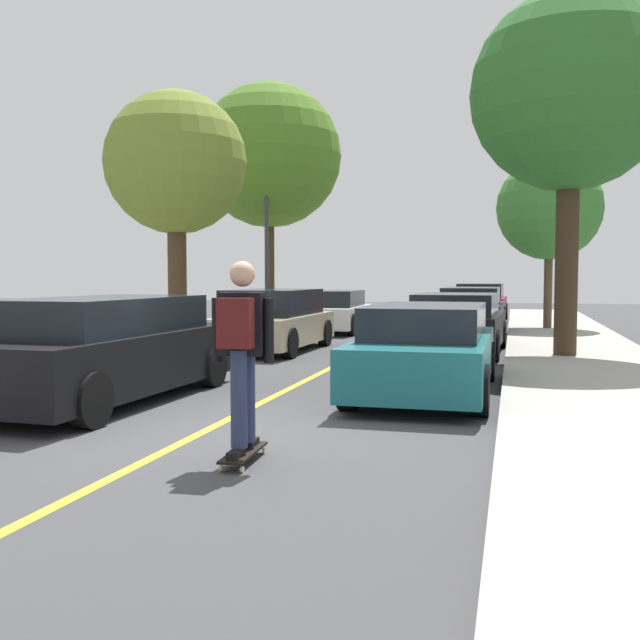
# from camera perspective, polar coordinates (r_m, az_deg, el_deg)

# --- Properties ---
(ground) EXTENTS (80.00, 80.00, 0.00)m
(ground) POSITION_cam_1_polar(r_m,az_deg,el_deg) (8.20, -8.82, -8.50)
(ground) COLOR #424244
(center_line) EXTENTS (0.12, 39.20, 0.01)m
(center_line) POSITION_cam_1_polar(r_m,az_deg,el_deg) (11.92, -1.05, -4.70)
(center_line) COLOR gold
(center_line) RESTS_ON ground
(parked_car_left_nearest) EXTENTS (1.94, 4.64, 1.41)m
(parked_car_left_nearest) POSITION_cam_1_polar(r_m,az_deg,el_deg) (10.21, -16.38, -2.22)
(parked_car_left_nearest) COLOR black
(parked_car_left_nearest) RESTS_ON ground
(parked_car_left_near) EXTENTS (1.97, 4.24, 1.39)m
(parked_car_left_near) POSITION_cam_1_polar(r_m,az_deg,el_deg) (16.57, -3.75, -0.05)
(parked_car_left_near) COLOR #BCAD89
(parked_car_left_near) RESTS_ON ground
(parked_car_left_far) EXTENTS (1.95, 4.21, 1.26)m
(parked_car_left_far) POSITION_cam_1_polar(r_m,az_deg,el_deg) (22.09, 1.02, 0.67)
(parked_car_left_far) COLOR white
(parked_car_left_far) RESTS_ON ground
(parked_car_right_nearest) EXTENTS (1.85, 4.46, 1.28)m
(parked_car_right_nearest) POSITION_cam_1_polar(r_m,az_deg,el_deg) (10.58, 8.34, -2.29)
(parked_car_right_nearest) COLOR #196066
(parked_car_right_nearest) RESTS_ON ground
(parked_car_right_near) EXTENTS (2.09, 4.38, 1.31)m
(parked_car_right_near) POSITION_cam_1_polar(r_m,az_deg,el_deg) (16.31, 10.65, -0.27)
(parked_car_right_near) COLOR black
(parked_car_right_near) RESTS_ON ground
(parked_car_right_far) EXTENTS (1.89, 4.52, 1.36)m
(parked_car_right_far) POSITION_cam_1_polar(r_m,az_deg,el_deg) (21.83, 11.73, 0.73)
(parked_car_right_far) COLOR navy
(parked_car_right_far) RESTS_ON ground
(parked_car_right_farthest) EXTENTS (1.95, 4.37, 1.41)m
(parked_car_right_farthest) POSITION_cam_1_polar(r_m,az_deg,el_deg) (28.06, 12.43, 1.34)
(parked_car_right_farthest) COLOR maroon
(parked_car_right_farthest) RESTS_ON ground
(street_tree_left_nearest) EXTENTS (3.23, 3.23, 5.74)m
(street_tree_left_nearest) POSITION_cam_1_polar(r_m,az_deg,el_deg) (17.27, -11.18, 11.82)
(street_tree_left_nearest) COLOR #4C3823
(street_tree_left_nearest) RESTS_ON sidewalk_left
(street_tree_left_near) EXTENTS (4.49, 4.49, 7.58)m
(street_tree_left_near) POSITION_cam_1_polar(r_m,az_deg,el_deg) (23.51, -3.95, 12.66)
(street_tree_left_near) COLOR #4C3823
(street_tree_left_near) RESTS_ON sidewalk_left
(street_tree_right_nearest) EXTENTS (3.83, 3.83, 7.03)m
(street_tree_right_nearest) POSITION_cam_1_polar(r_m,az_deg,el_deg) (15.54, 18.94, 16.37)
(street_tree_right_nearest) COLOR #3D2D1E
(street_tree_right_nearest) RESTS_ON sidewalk_right
(street_tree_right_near) EXTENTS (3.11, 3.11, 5.14)m
(street_tree_right_near) POSITION_cam_1_polar(r_m,az_deg,el_deg) (23.01, 17.48, 8.33)
(street_tree_right_near) COLOR brown
(street_tree_right_near) RESTS_ON sidewalk_right
(fire_hydrant) EXTENTS (0.20, 0.20, 0.70)m
(fire_hydrant) POSITION_cam_1_polar(r_m,az_deg,el_deg) (11.73, -20.60, -2.68)
(fire_hydrant) COLOR #B2140F
(fire_hydrant) RESTS_ON sidewalk_left
(streetlamp) EXTENTS (0.36, 0.24, 5.86)m
(streetlamp) POSITION_cam_1_polar(r_m,az_deg,el_deg) (21.63, -4.20, 8.17)
(streetlamp) COLOR #38383D
(streetlamp) RESTS_ON sidewalk_left
(skateboard) EXTENTS (0.27, 0.85, 0.10)m
(skateboard) POSITION_cam_1_polar(r_m,az_deg,el_deg) (6.78, -6.00, -10.28)
(skateboard) COLOR black
(skateboard) RESTS_ON ground
(skateboarder) EXTENTS (0.58, 0.70, 1.72)m
(skateboarder) POSITION_cam_1_polar(r_m,az_deg,el_deg) (6.58, -6.14, -1.85)
(skateboarder) COLOR black
(skateboarder) RESTS_ON skateboard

